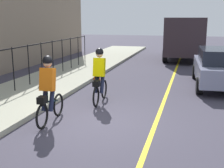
# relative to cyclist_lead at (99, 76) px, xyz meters

# --- Properties ---
(ground_plane) EXTENTS (80.00, 80.00, 0.00)m
(ground_plane) POSITION_rel_cyclist_lead_xyz_m (-1.84, -0.45, -0.91)
(ground_plane) COLOR #3C3845
(lane_line_centre) EXTENTS (36.00, 0.12, 0.01)m
(lane_line_centre) POSITION_rel_cyclist_lead_xyz_m (-1.84, -2.05, -0.91)
(lane_line_centre) COLOR yellow
(lane_line_centre) RESTS_ON ground
(cyclist_lead) EXTENTS (1.71, 0.38, 1.83)m
(cyclist_lead) POSITION_rel_cyclist_lead_xyz_m (0.00, 0.00, 0.00)
(cyclist_lead) COLOR black
(cyclist_lead) RESTS_ON ground
(cyclist_follow) EXTENTS (1.71, 0.38, 1.83)m
(cyclist_follow) POSITION_rel_cyclist_lead_xyz_m (-2.17, 0.71, 0.00)
(cyclist_follow) COLOR black
(cyclist_follow) RESTS_ON ground
(patrol_sedan) EXTENTS (4.49, 2.11, 1.58)m
(patrol_sedan) POSITION_rel_cyclist_lead_xyz_m (3.55, -3.97, -0.09)
(patrol_sedan) COLOR gray
(patrol_sedan) RESTS_ON ground
(box_truck_background) EXTENTS (6.79, 2.72, 2.78)m
(box_truck_background) POSITION_rel_cyclist_lead_xyz_m (11.67, -2.27, 0.64)
(box_truck_background) COLOR #312429
(box_truck_background) RESTS_ON ground
(traffic_cone_far) EXTENTS (0.36, 0.36, 0.52)m
(traffic_cone_far) POSITION_rel_cyclist_lead_xyz_m (3.38, 1.24, -0.65)
(traffic_cone_far) COLOR orange
(traffic_cone_far) RESTS_ON ground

